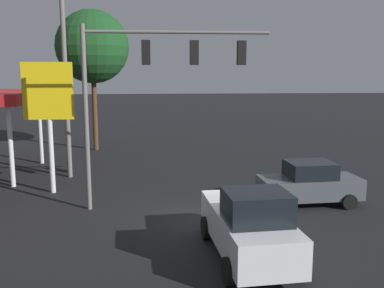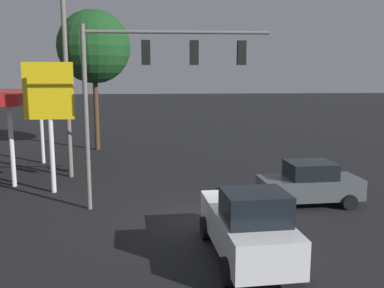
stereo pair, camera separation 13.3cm
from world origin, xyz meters
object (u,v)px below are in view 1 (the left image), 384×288
Objects in this scene: price_sign at (48,98)px; sedan_far at (309,184)px; utility_pole at (65,75)px; street_tree at (92,47)px; traffic_signal_assembly at (152,73)px; pickup_parked at (249,225)px.

price_sign is 12.66m from sedan_far.
street_tree is at bearing -92.12° from utility_pole.
traffic_signal_assembly reaches higher than pickup_parked.
traffic_signal_assembly reaches higher than price_sign.
pickup_parked is at bearing 110.23° from street_tree.
traffic_signal_assembly is 15.17m from street_tree.
sedan_far is at bearing 178.48° from traffic_signal_assembly.
traffic_signal_assembly is at bearing -4.68° from sedan_far.
pickup_parked is 1.19× the size of sedan_far.
sedan_far is at bearing 152.34° from utility_pole.
sedan_far is 19.58m from street_tree.
sedan_far is at bearing 127.63° from street_tree.
price_sign is at bearing 86.17° from utility_pole.
traffic_signal_assembly is 0.72× the size of utility_pole.
utility_pole is 2.02× the size of pickup_parked.
street_tree is (11.24, -14.59, 6.66)m from sedan_far.
price_sign is (0.21, 3.14, -1.08)m from utility_pole.
utility_pole is at bearing -30.82° from sedan_far.
sedan_far is (-3.90, -5.33, -0.16)m from pickup_parked.
traffic_signal_assembly is at bearing 150.85° from price_sign.
traffic_signal_assembly is at bearing 106.94° from street_tree.
pickup_parked is (-7.86, 8.25, -3.49)m from price_sign.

